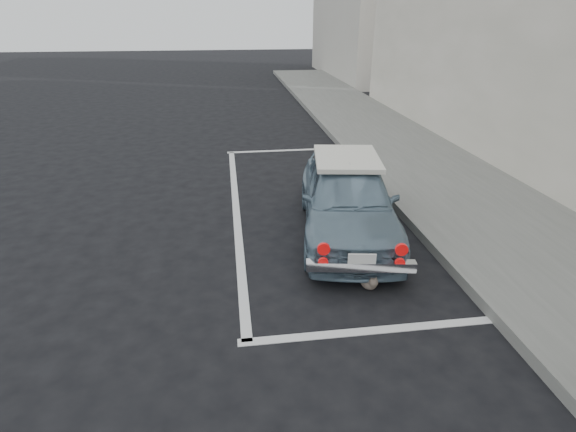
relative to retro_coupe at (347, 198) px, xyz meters
name	(u,v)px	position (x,y,z in m)	size (l,w,h in m)	color
ground	(322,307)	(-0.76, -1.86, -0.59)	(80.00, 80.00, 0.00)	black
sidewalk	(487,215)	(2.44, 0.14, -0.51)	(2.80, 40.00, 0.15)	#62635E
pline_rear	(377,330)	(-0.26, -2.36, -0.58)	(3.00, 0.12, 0.01)	silver
pline_front	(288,150)	(-0.26, 4.64, -0.58)	(3.00, 0.12, 0.01)	silver
pline_side	(236,209)	(-1.66, 1.14, -0.58)	(0.12, 7.00, 0.01)	silver
retro_coupe	(347,198)	(0.00, 0.00, 0.00)	(1.88, 3.58, 1.16)	slate
cat	(369,281)	(-0.11, -1.55, -0.48)	(0.24, 0.43, 0.23)	#716356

